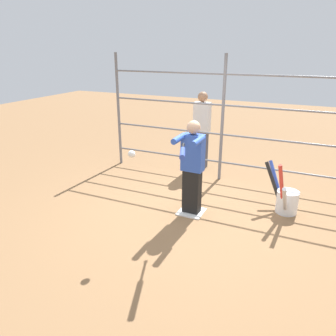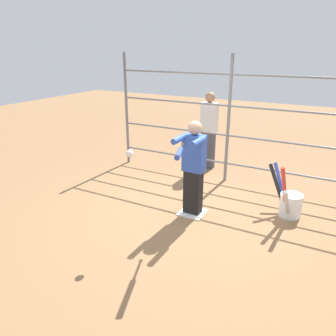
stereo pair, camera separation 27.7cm
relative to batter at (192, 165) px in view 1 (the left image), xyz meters
name	(u,v)px [view 1 (the left image)]	position (x,y,z in m)	size (l,w,h in m)	color
ground_plane	(191,212)	(0.00, -0.02, -0.82)	(24.00, 24.00, 0.00)	olive
home_plate	(191,212)	(0.00, -0.02, -0.81)	(0.40, 0.40, 0.02)	white
fence_backstop	(222,120)	(0.00, -1.62, 0.40)	(4.77, 0.06, 2.44)	slate
batter	(192,165)	(0.00, 0.00, 0.00)	(0.39, 0.52, 1.52)	black
baseball_bat_swinging	(183,152)	(-0.19, 0.89, 0.50)	(0.37, 0.85, 0.16)	black
softball_in_flight	(132,154)	(0.46, 1.03, 0.42)	(0.10, 0.10, 0.10)	white
bat_bucket	(285,199)	(-1.38, -0.66, -0.59)	(0.62, 1.11, 0.89)	white
bystander_behind_fence	(202,129)	(0.59, -2.13, 0.05)	(0.35, 0.21, 1.67)	#3F3F47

